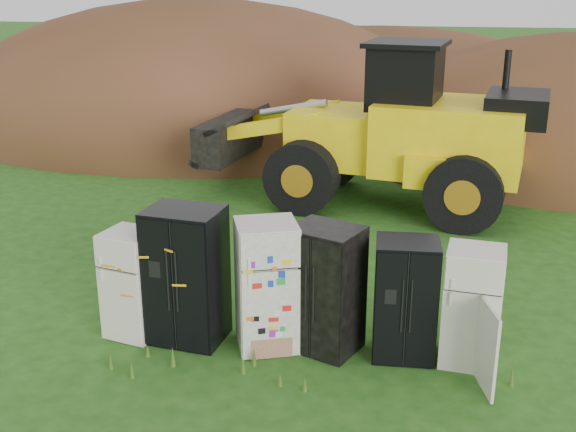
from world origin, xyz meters
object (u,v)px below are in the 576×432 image
wheel_loader (362,123)px  fridge_black_side (186,275)px  fridge_leftmost (133,284)px  fridge_dark_mid (325,289)px  fridge_black_right (405,299)px  fridge_open_door (472,307)px  fridge_sticker (267,285)px

wheel_loader → fridge_black_side: bearing=-95.8°
fridge_leftmost → fridge_dark_mid: fridge_dark_mid is taller
fridge_black_side → fridge_black_right: fridge_black_side is taller
fridge_leftmost → wheel_loader: 7.48m
fridge_open_door → wheel_loader: size_ratio=0.22×
fridge_sticker → fridge_dark_mid: (0.81, 0.05, -0.02)m
fridge_dark_mid → fridge_sticker: bearing=-152.3°
wheel_loader → fridge_sticker: bearing=-86.6°
fridge_black_side → fridge_black_right: 3.06m
fridge_leftmost → fridge_sticker: bearing=13.7°
fridge_black_side → fridge_dark_mid: (1.97, 0.02, -0.08)m
fridge_leftmost → fridge_open_door: 4.76m
fridge_open_door → wheel_loader: bearing=113.2°
fridge_sticker → fridge_black_right: size_ratio=1.10×
fridge_dark_mid → fridge_open_door: fridge_dark_mid is taller
fridge_open_door → fridge_leftmost: bearing=-173.0°
fridge_black_side → fridge_open_door: fridge_black_side is taller
fridge_black_right → fridge_sticker: bearing=178.6°
fridge_sticker → fridge_leftmost: bearing=160.0°
fridge_sticker → fridge_dark_mid: 0.81m
fridge_sticker → wheel_loader: (0.90, 6.87, 0.89)m
fridge_dark_mid → fridge_black_side: bearing=-155.2°
fridge_black_side → wheel_loader: size_ratio=0.26×
fridge_black_side → fridge_sticker: 1.16m
fridge_black_right → wheel_loader: (-1.00, 6.86, 0.97)m
fridge_black_side → fridge_open_door: size_ratio=1.20×
fridge_dark_mid → fridge_black_right: 1.10m
fridge_sticker → fridge_open_door: size_ratio=1.12×
fridge_black_right → wheel_loader: size_ratio=0.22×
fridge_leftmost → fridge_black_right: bearing=14.4°
fridge_black_side → fridge_open_door: (3.94, -0.06, -0.16)m
fridge_black_right → fridge_dark_mid: bearing=176.4°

